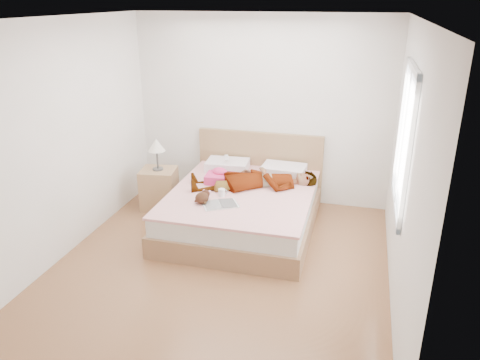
{
  "coord_description": "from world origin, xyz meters",
  "views": [
    {
      "loc": [
        1.36,
        -4.26,
        2.78
      ],
      "look_at": [
        0.0,
        0.85,
        0.7
      ],
      "focal_mm": 35.0,
      "sensor_mm": 36.0,
      "label": 1
    }
  ],
  "objects": [
    {
      "name": "woman",
      "position": [
        0.11,
        1.19,
        0.62
      ],
      "size": [
        1.78,
        1.17,
        0.23
      ],
      "primitive_type": "imported",
      "rotation": [
        0.0,
        0.0,
        -1.21
      ],
      "color": "white",
      "rests_on": "bed"
    },
    {
      "name": "coffee_mug",
      "position": [
        -0.2,
        0.74,
        0.56
      ],
      "size": [
        0.13,
        0.11,
        0.09
      ],
      "color": "white",
      "rests_on": "bed"
    },
    {
      "name": "phone",
      "position": [
        -0.39,
        1.59,
        0.71
      ],
      "size": [
        0.08,
        0.11,
        0.06
      ],
      "primitive_type": "cube",
      "rotation": [
        0.44,
        0.0,
        0.36
      ],
      "color": "silver",
      "rests_on": "bed"
    },
    {
      "name": "towel",
      "position": [
        -0.36,
        1.18,
        0.59
      ],
      "size": [
        0.37,
        0.31,
        0.19
      ],
      "color": "#E53E82",
      "rests_on": "bed"
    },
    {
      "name": "ground",
      "position": [
        0.0,
        0.0,
        0.0
      ],
      "size": [
        4.0,
        4.0,
        0.0
      ],
      "primitive_type": "plane",
      "color": "#54351A",
      "rests_on": "ground"
    },
    {
      "name": "hair",
      "position": [
        -0.46,
        1.64,
        0.55
      ],
      "size": [
        0.48,
        0.55,
        0.07
      ],
      "primitive_type": "ellipsoid",
      "rotation": [
        0.0,
        0.0,
        -0.16
      ],
      "color": "black",
      "rests_on": "bed"
    },
    {
      "name": "nightstand",
      "position": [
        -1.27,
        1.25,
        0.33
      ],
      "size": [
        0.53,
        0.48,
        1.01
      ],
      "color": "olive",
      "rests_on": "ground"
    },
    {
      "name": "bed",
      "position": [
        0.0,
        1.04,
        0.28
      ],
      "size": [
        1.8,
        2.08,
        1.0
      ],
      "color": "brown",
      "rests_on": "ground"
    },
    {
      "name": "plush_toy",
      "position": [
        -0.36,
        0.5,
        0.58
      ],
      "size": [
        0.18,
        0.25,
        0.13
      ],
      "color": "black",
      "rests_on": "bed"
    },
    {
      "name": "room_shell",
      "position": [
        1.77,
        0.3,
        1.5
      ],
      "size": [
        4.0,
        4.0,
        4.0
      ],
      "color": "white",
      "rests_on": "ground"
    },
    {
      "name": "magazine",
      "position": [
        -0.14,
        0.48,
        0.52
      ],
      "size": [
        0.48,
        0.43,
        0.02
      ],
      "color": "white",
      "rests_on": "bed"
    }
  ]
}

